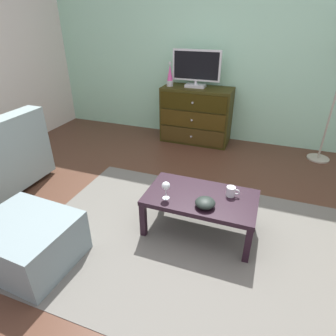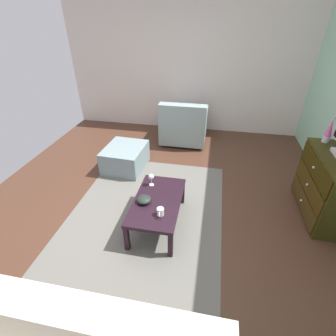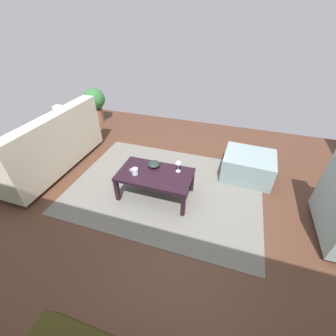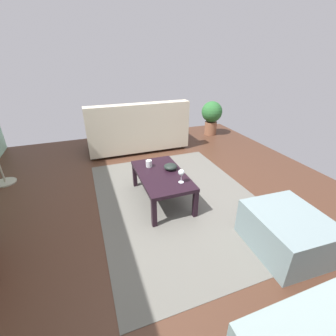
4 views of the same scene
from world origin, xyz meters
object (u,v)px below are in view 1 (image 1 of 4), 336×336
tv (196,68)px  mug (231,191)px  wine_glass (166,186)px  coffee_table (201,200)px  ottoman (28,242)px  dresser (196,115)px  lava_lamp (170,76)px  bowl_decorative (205,203)px

tv → mug: bearing=-66.0°
tv → wine_glass: size_ratio=4.32×
coffee_table → mug: (0.23, 0.09, 0.09)m
ottoman → dresser: bearing=78.5°
mug → ottoman: (-1.38, -0.89, -0.22)m
dresser → coffee_table: bearing=-73.7°
ottoman → tv: bearing=79.4°
wine_glass → mug: (0.50, 0.22, -0.07)m
wine_glass → ottoman: wine_glass is taller
wine_glass → coffee_table: bearing=26.9°
tv → mug: tv is taller
dresser → mug: (0.82, -1.89, 0.00)m
ottoman → lava_lamp: bearing=86.6°
dresser → bowl_decorative: bearing=-73.0°
wine_glass → bowl_decorative: (0.33, -0.00, -0.08)m
wine_glass → ottoman: (-0.88, -0.67, -0.30)m
dresser → ottoman: dresser is taller
dresser → wine_glass: (0.31, -2.12, 0.08)m
tv → ottoman: (-0.53, -2.81, -0.88)m
tv → ottoman: size_ratio=0.97×
tv → ottoman: bearing=-100.6°
dresser → bowl_decorative: (0.65, -2.12, -0.00)m
coffee_table → bowl_decorative: size_ratio=5.78×
dresser → tv: 0.67m
coffee_table → ottoman: size_ratio=1.34×
lava_lamp → mug: bearing=-56.7°
wine_glass → ottoman: bearing=-142.8°
dresser → bowl_decorative: size_ratio=6.19×
wine_glass → ottoman: size_ratio=0.22×
coffee_table → mug: size_ratio=8.21×
lava_lamp → dresser: bearing=6.2°
lava_lamp → wine_glass: bearing=-71.0°
wine_glass → bowl_decorative: bearing=-0.4°
mug → ottoman: size_ratio=0.16×
dresser → tv: bearing=147.7°
mug → bowl_decorative: mug is taller
tv → lava_lamp: bearing=-169.5°
lava_lamp → tv: bearing=10.5°
coffee_table → ottoman: 1.41m
lava_lamp → wine_glass: lava_lamp is taller
dresser → wine_glass: size_ratio=6.38×
lava_lamp → ottoman: bearing=-93.4°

